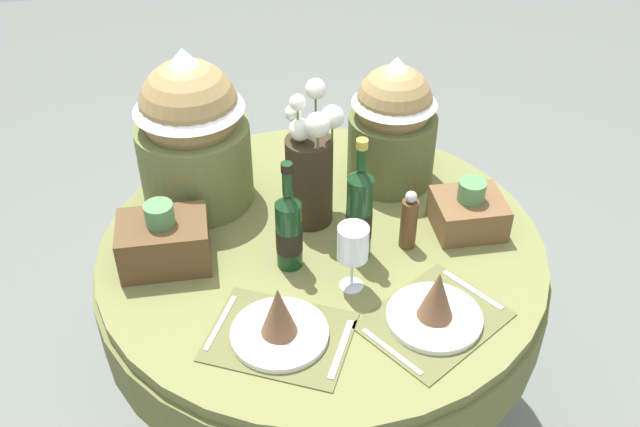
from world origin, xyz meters
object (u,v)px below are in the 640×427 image
Objects in this scene: wine_bottle_left at (359,213)px; gift_tub_back_left at (191,124)px; woven_basket_side_right at (469,212)px; place_setting_left at (279,324)px; place_setting_right at (436,307)px; gift_tub_back_right at (393,117)px; wine_glass_right at (353,244)px; woven_basket_side_left at (164,241)px; pepper_mill at (409,221)px; dining_table at (322,277)px; flower_vase at (310,168)px; wine_bottle_centre at (289,230)px.

gift_tub_back_left is at bearing 141.33° from wine_bottle_left.
wine_bottle_left is at bearing -169.52° from woven_basket_side_right.
place_setting_left and place_setting_right have the same top height.
gift_tub_back_right reaches higher than woven_basket_side_right.
wine_glass_right is 0.82× the size of woven_basket_side_left.
pepper_mill is at bearing -95.02° from gift_tub_back_right.
dining_table is 0.52m from gift_tub_back_right.
wine_glass_right is at bearing -78.50° from flower_vase.
woven_basket_side_left reaches higher than pepper_mill.
wine_glass_right is 0.52m from woven_basket_side_left.
woven_basket_side_left is (-0.66, 0.33, 0.03)m from place_setting_right.
gift_tub_back_left reaches higher than woven_basket_side_left.
wine_glass_right is at bearing -20.43° from woven_basket_side_left.
gift_tub_back_right is (0.36, 0.36, 0.10)m from wine_bottle_centre.
wine_bottle_left is at bearing 3.31° from wine_bottle_centre.
gift_tub_back_left is (-0.32, 0.16, 0.08)m from flower_vase.
gift_tub_back_right reaches higher than woven_basket_side_left.
wine_bottle_centre is (-0.19, -0.01, -0.02)m from wine_bottle_left.
woven_basket_side_left is at bearing 169.00° from wine_bottle_centre.
flower_vase is at bearing 117.60° from place_setting_right.
flower_vase is 1.12× the size of wine_bottle_left.
pepper_mill is at bearing 5.94° from wine_bottle_left.
woven_basket_side_right is (0.58, 0.33, 0.01)m from place_setting_left.
woven_basket_side_left is 0.86m from woven_basket_side_right.
wine_bottle_centre reaches higher than place_setting_left.
wine_bottle_left is 0.89× the size of gift_tub_back_right.
place_setting_right is 0.54m from flower_vase.
wine_bottle_centre is at bearing -11.00° from woven_basket_side_left.
gift_tub_back_right is (0.03, 0.33, 0.14)m from pepper_mill.
dining_table is 3.06× the size of place_setting_left.
gift_tub_back_left is at bearing 150.30° from pepper_mill.
gift_tub_back_left is 0.35m from woven_basket_side_left.
woven_basket_side_right is (0.44, -0.12, -0.12)m from flower_vase.
flower_vase is 0.21m from wine_bottle_left.
flower_vase is (0.15, 0.45, 0.13)m from place_setting_left.
flower_vase is 0.45m from woven_basket_side_left.
gift_tub_back_right is at bearing 119.56° from woven_basket_side_right.
wine_bottle_centre is at bearing -135.57° from gift_tub_back_right.
wine_bottle_centre is (-0.09, -0.19, -0.06)m from flower_vase.
gift_tub_back_left reaches higher than dining_table.
wine_bottle_centre is at bearing 140.49° from place_setting_right.
gift_tub_back_left is at bearing 159.93° from woven_basket_side_right.
wine_glass_right reaches higher than pepper_mill.
gift_tub_back_left reaches higher than wine_bottle_left.
place_setting_right is at bearing -56.61° from dining_table.
pepper_mill is at bearing 36.16° from place_setting_left.
place_setting_right is at bearing -39.51° from wine_bottle_centre.
wine_bottle_left is 0.16m from pepper_mill.
place_setting_left is 0.67m from gift_tub_back_left.
wine_bottle_left reaches higher than dining_table.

